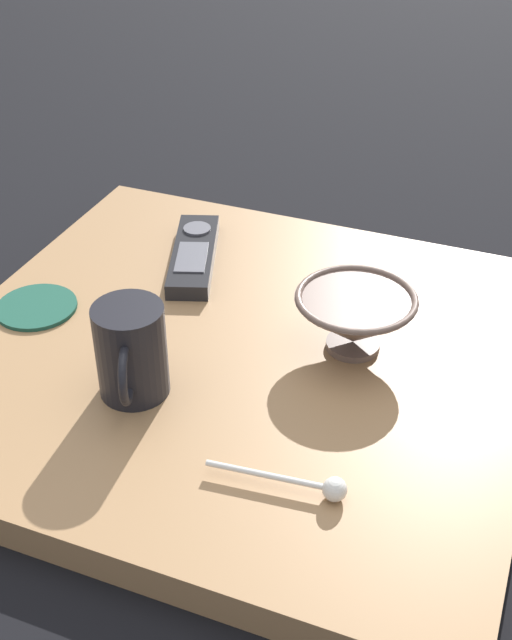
% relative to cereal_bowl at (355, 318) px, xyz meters
% --- Properties ---
extents(ground_plane, '(6.00, 6.00, 0.00)m').
position_rel_cereal_bowl_xyz_m(ground_plane, '(0.05, -0.12, -0.08)').
color(ground_plane, black).
extents(table, '(0.63, 0.66, 0.04)m').
position_rel_cereal_bowl_xyz_m(table, '(0.05, -0.12, -0.06)').
color(table, '#936D47').
rests_on(table, ground).
extents(cereal_bowl, '(0.14, 0.14, 0.07)m').
position_rel_cereal_bowl_xyz_m(cereal_bowl, '(0.00, 0.00, 0.00)').
color(cereal_bowl, brown).
rests_on(cereal_bowl, table).
extents(coffee_mug, '(0.11, 0.07, 0.10)m').
position_rel_cereal_bowl_xyz_m(coffee_mug, '(0.16, -0.19, 0.01)').
color(coffee_mug, black).
rests_on(coffee_mug, table).
extents(teaspoon, '(0.03, 0.13, 0.02)m').
position_rel_cereal_bowl_xyz_m(teaspoon, '(0.23, 0.03, -0.03)').
color(teaspoon, silver).
rests_on(teaspoon, table).
extents(tv_remote_near, '(0.19, 0.11, 0.02)m').
position_rel_cereal_bowl_xyz_m(tv_remote_near, '(-0.10, -0.25, -0.03)').
color(tv_remote_near, black).
rests_on(tv_remote_near, table).
extents(drink_coaster, '(0.10, 0.10, 0.01)m').
position_rel_cereal_bowl_xyz_m(drink_coaster, '(0.07, -0.38, -0.04)').
color(drink_coaster, '#194738').
rests_on(drink_coaster, table).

